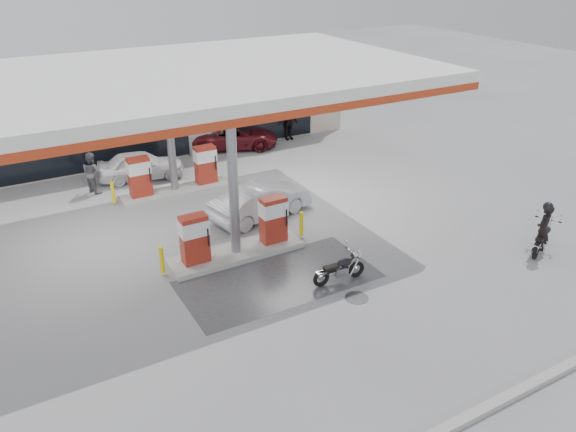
# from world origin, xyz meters

# --- Properties ---
(ground) EXTENTS (90.00, 90.00, 0.00)m
(ground) POSITION_xyz_m (0.00, 0.00, 0.00)
(ground) COLOR gray
(ground) RESTS_ON ground
(wet_patch) EXTENTS (6.00, 3.00, 0.00)m
(wet_patch) POSITION_xyz_m (0.50, 0.00, 0.00)
(wet_patch) COLOR #4C4C4F
(wet_patch) RESTS_ON ground
(drain_cover) EXTENTS (0.70, 0.70, 0.01)m
(drain_cover) POSITION_xyz_m (2.00, -2.00, 0.00)
(drain_cover) COLOR #38383A
(drain_cover) RESTS_ON ground
(store_building) EXTENTS (22.00, 8.22, 4.00)m
(store_building) POSITION_xyz_m (0.01, 15.94, 2.01)
(store_building) COLOR #B7AB99
(store_building) RESTS_ON ground
(canopy) EXTENTS (16.00, 10.02, 5.51)m
(canopy) POSITION_xyz_m (0.00, 5.00, 5.27)
(canopy) COLOR silver
(canopy) RESTS_ON ground
(pump_island_near) EXTENTS (5.14, 1.30, 1.78)m
(pump_island_near) POSITION_xyz_m (0.00, 2.00, 0.71)
(pump_island_near) COLOR #9E9E99
(pump_island_near) RESTS_ON ground
(pump_island_far) EXTENTS (5.14, 1.30, 1.78)m
(pump_island_far) POSITION_xyz_m (0.00, 8.00, 0.71)
(pump_island_far) COLOR #9E9E99
(pump_island_far) RESTS_ON ground
(main_motorcycle) EXTENTS (1.79, 1.02, 0.99)m
(main_motorcycle) POSITION_xyz_m (9.04, -2.73, 0.44)
(main_motorcycle) COLOR black
(main_motorcycle) RESTS_ON ground
(biker_main) EXTENTS (0.71, 0.56, 1.73)m
(biker_main) POSITION_xyz_m (8.86, -2.81, 0.86)
(biker_main) COLOR black
(biker_main) RESTS_ON ground
(parked_motorcycle) EXTENTS (1.77, 0.68, 0.91)m
(parked_motorcycle) POSITION_xyz_m (2.07, -1.00, 0.40)
(parked_motorcycle) COLOR black
(parked_motorcycle) RESTS_ON ground
(sedan_white) EXTENTS (3.86, 2.15, 1.24)m
(sedan_white) POSITION_xyz_m (-0.75, 10.20, 0.62)
(sedan_white) COLOR white
(sedan_white) RESTS_ON ground
(attendant) EXTENTS (0.92, 1.02, 1.72)m
(attendant) POSITION_xyz_m (-2.88, 9.73, 0.86)
(attendant) COLOR #4E4E52
(attendant) RESTS_ON ground
(hatchback_silver) EXTENTS (4.19, 2.17, 1.32)m
(hatchback_silver) POSITION_xyz_m (2.04, 4.20, 0.66)
(hatchback_silver) COLOR #B1B3BA
(hatchback_silver) RESTS_ON ground
(parked_car_right) EXTENTS (4.86, 3.54, 1.23)m
(parked_car_right) POSITION_xyz_m (4.50, 12.00, 0.61)
(parked_car_right) COLOR #5A131A
(parked_car_right) RESTS_ON ground
(biker_walking) EXTENTS (1.03, 0.45, 1.74)m
(biker_walking) POSITION_xyz_m (7.57, 11.80, 0.87)
(biker_walking) COLOR black
(biker_walking) RESTS_ON ground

